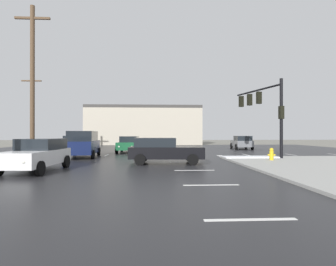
{
  "coord_description": "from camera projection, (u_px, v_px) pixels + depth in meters",
  "views": [
    {
      "loc": [
        -2.07,
        -23.81,
        1.84
      ],
      "look_at": [
        -0.32,
        8.46,
        1.94
      ],
      "focal_mm": 29.83,
      "sensor_mm": 36.0,
      "label": 1
    }
  ],
  "objects": [
    {
      "name": "utility_pole_mid",
      "position": [
        32.0,
        81.0,
        17.7
      ],
      "size": [
        2.2,
        0.28,
        10.0
      ],
      "color": "brown",
      "rests_on": "ground_plane"
    },
    {
      "name": "snow_strip_curbside",
      "position": [
        251.0,
        157.0,
        20.16
      ],
      "size": [
        4.0,
        1.6,
        0.06
      ],
      "primitive_type": "cube",
      "color": "white",
      "rests_on": "sidewalk_corner"
    },
    {
      "name": "suv_navy",
      "position": [
        83.0,
        144.0,
        21.53
      ],
      "size": [
        2.41,
        4.93,
        2.03
      ],
      "rotation": [
        0.0,
        0.0,
        1.63
      ],
      "color": "#141E47",
      "rests_on": "road_asphalt"
    },
    {
      "name": "fire_hydrant",
      "position": [
        271.0,
        154.0,
        18.04
      ],
      "size": [
        0.48,
        0.26,
        0.79
      ],
      "color": "gold",
      "rests_on": "sidewalk_corner"
    },
    {
      "name": "sedan_grey",
      "position": [
        242.0,
        142.0,
        33.07
      ],
      "size": [
        2.37,
        4.66,
        1.58
      ],
      "rotation": [
        0.0,
        0.0,
        1.47
      ],
      "color": "slate",
      "rests_on": "road_asphalt"
    },
    {
      "name": "sedan_white",
      "position": [
        38.0,
        154.0,
        13.69
      ],
      "size": [
        2.23,
        4.62,
        1.58
      ],
      "rotation": [
        0.0,
        0.0,
        -1.63
      ],
      "color": "white",
      "rests_on": "road_asphalt"
    },
    {
      "name": "strip_building_background",
      "position": [
        144.0,
        126.0,
        48.99
      ],
      "size": [
        19.28,
        8.0,
        6.58
      ],
      "color": "#BCB29E",
      "rests_on": "ground_plane"
    },
    {
      "name": "lane_markings",
      "position": [
        193.0,
        156.0,
        22.57
      ],
      "size": [
        36.15,
        36.15,
        0.01
      ],
      "color": "silver",
      "rests_on": "road_asphalt"
    },
    {
      "name": "utility_pole_far",
      "position": [
        31.0,
        110.0,
        31.38
      ],
      "size": [
        2.2,
        0.28,
        8.62
      ],
      "color": "brown",
      "rests_on": "ground_plane"
    },
    {
      "name": "ground_plane",
      "position": [
        177.0,
        155.0,
        23.88
      ],
      "size": [
        120.0,
        120.0,
        0.0
      ],
      "primitive_type": "plane",
      "color": "slate"
    },
    {
      "name": "road_asphalt",
      "position": [
        177.0,
        155.0,
        23.88
      ],
      "size": [
        44.0,
        44.0,
        0.02
      ],
      "primitive_type": "cube",
      "color": "#232326",
      "rests_on": "ground_plane"
    },
    {
      "name": "traffic_signal_mast",
      "position": [
        264.0,
        105.0,
        21.46
      ],
      "size": [
        1.53,
        5.96,
        5.59
      ],
      "rotation": [
        0.0,
        0.0,
        1.79
      ],
      "color": "black",
      "rests_on": "sidewalk_corner"
    },
    {
      "name": "sedan_tan",
      "position": [
        79.0,
        142.0,
        35.19
      ],
      "size": [
        4.59,
        2.16,
        1.58
      ],
      "rotation": [
        0.0,
        0.0,
        0.04
      ],
      "color": "tan",
      "rests_on": "road_asphalt"
    },
    {
      "name": "sedan_black",
      "position": [
        164.0,
        150.0,
        17.06
      ],
      "size": [
        4.62,
        2.24,
        1.58
      ],
      "rotation": [
        0.0,
        0.0,
        -0.06
      ],
      "color": "black",
      "rests_on": "road_asphalt"
    },
    {
      "name": "sedan_green",
      "position": [
        129.0,
        144.0,
        27.27
      ],
      "size": [
        2.16,
        4.59,
        1.58
      ],
      "rotation": [
        0.0,
        0.0,
        -1.61
      ],
      "color": "#195933",
      "rests_on": "road_asphalt"
    }
  ]
}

